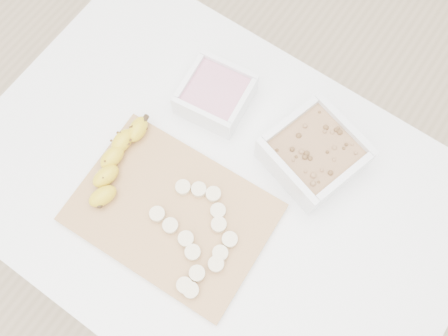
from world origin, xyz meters
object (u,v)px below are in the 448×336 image
Objects in this scene: cutting_board at (172,213)px; banana at (116,163)px; bowl_granola at (314,153)px; bowl_yogurt at (216,94)px; table at (216,202)px.

banana is at bearing 174.24° from cutting_board.
bowl_granola reaches higher than banana.
bowl_yogurt reaches higher than cutting_board.
bowl_granola is (0.12, 0.16, 0.14)m from table.
bowl_yogurt is at bearing -179.70° from bowl_granola.
bowl_granola is at bearing 52.61° from table.
table is at bearing 65.44° from cutting_board.
banana is (-0.19, -0.07, 0.13)m from table.
banana is at bearing -107.41° from bowl_yogurt.
table is 6.68× the size of bowl_yogurt.
bowl_granola is at bearing 0.30° from bowl_yogurt.
bowl_yogurt is 0.26m from cutting_board.
bowl_granola is (0.24, 0.00, 0.01)m from bowl_yogurt.
table is 0.24m from banana.
cutting_board is 0.15m from banana.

